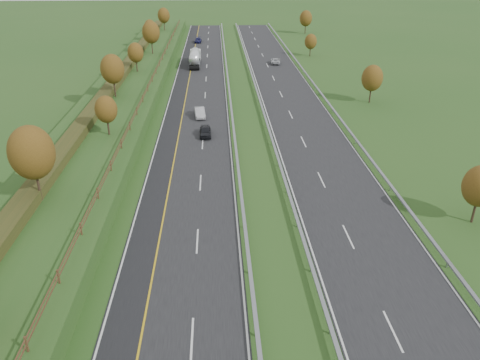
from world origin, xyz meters
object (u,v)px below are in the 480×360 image
object	(u,v)px
car_dark_near	(205,131)
car_oncoming	(275,61)
road_tanker	(195,57)
car_silver_mid	(200,112)
car_small_far	(198,40)

from	to	relation	value
car_dark_near	car_oncoming	size ratio (longest dim) A/B	0.88
road_tanker	car_silver_mid	xyz separation A→B (m)	(2.03, -37.43, -1.10)
car_dark_near	car_small_far	world-z (taller)	car_dark_near
road_tanker	car_small_far	world-z (taller)	road_tanker
car_dark_near	car_silver_mid	size ratio (longest dim) A/B	0.92
road_tanker	car_oncoming	size ratio (longest dim) A/B	2.43
car_silver_mid	car_oncoming	size ratio (longest dim) A/B	0.95
car_silver_mid	car_small_far	size ratio (longest dim) A/B	0.99
road_tanker	car_dark_near	distance (m)	46.18
car_dark_near	car_oncoming	xyz separation A→B (m)	(15.69, 46.79, -0.05)
road_tanker	car_dark_near	world-z (taller)	road_tanker
car_silver_mid	car_small_far	distance (m)	67.18
road_tanker	car_silver_mid	bearing A→B (deg)	-86.90
car_small_far	car_oncoming	world-z (taller)	car_small_far
car_silver_mid	car_dark_near	bearing A→B (deg)	-89.38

